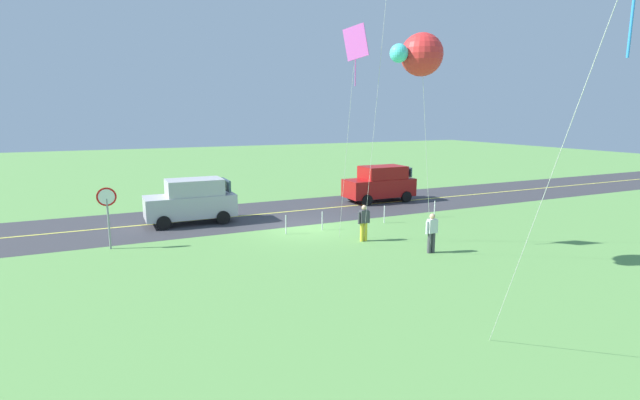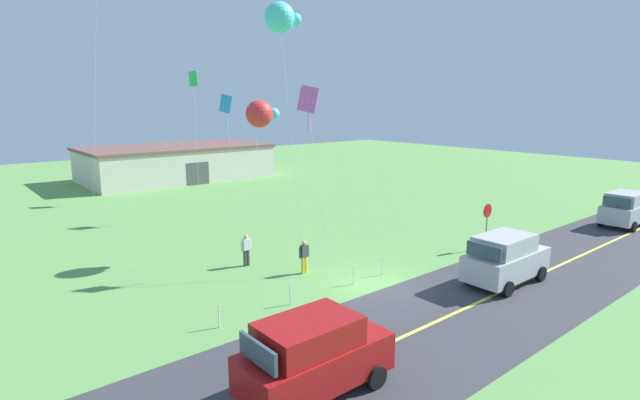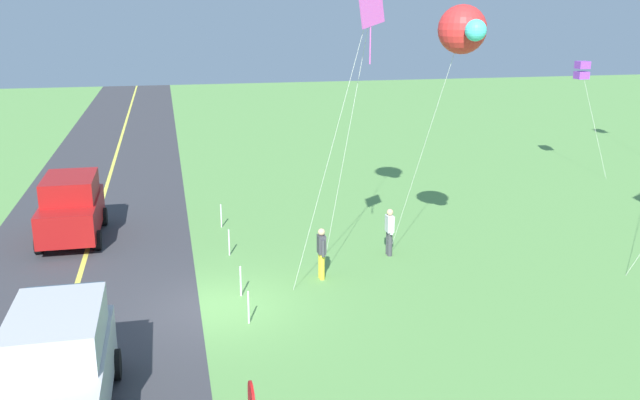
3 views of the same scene
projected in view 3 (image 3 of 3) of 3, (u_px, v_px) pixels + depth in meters
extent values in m
cube|color=#60994C|center=(218.00, 308.00, 19.13)|extent=(120.00, 120.00, 0.10)
cube|color=#38383D|center=(66.00, 320.00, 18.27)|extent=(120.00, 7.00, 0.00)
cube|color=#E5E04C|center=(66.00, 320.00, 18.27)|extent=(120.00, 0.16, 0.00)
cube|color=#B7B7BC|center=(59.00, 380.00, 13.61)|extent=(4.40, 1.90, 1.10)
cube|color=#B7B7BC|center=(56.00, 330.00, 13.59)|extent=(2.73, 1.75, 0.80)
cube|color=#334756|center=(48.00, 356.00, 12.57)|extent=(0.10, 1.62, 0.64)
cube|color=#334756|center=(66.00, 298.00, 15.12)|extent=(0.10, 1.62, 0.60)
cylinder|color=black|center=(116.00, 364.00, 15.30)|extent=(0.68, 0.22, 0.68)
cylinder|color=black|center=(24.00, 374.00, 14.90)|extent=(0.68, 0.22, 0.68)
cube|color=maroon|center=(72.00, 215.00, 24.56)|extent=(4.40, 1.90, 1.10)
cube|color=maroon|center=(70.00, 187.00, 24.54)|extent=(2.73, 1.75, 0.80)
cube|color=#334756|center=(66.00, 195.00, 23.52)|extent=(0.10, 1.62, 0.64)
cube|color=#334756|center=(75.00, 177.00, 26.07)|extent=(0.10, 1.62, 0.60)
cylinder|color=black|center=(98.00, 240.00, 23.56)|extent=(0.68, 0.22, 0.68)
cylinder|color=black|center=(39.00, 244.00, 23.16)|extent=(0.68, 0.22, 0.68)
cylinder|color=black|center=(104.00, 217.00, 26.25)|extent=(0.68, 0.22, 0.68)
cylinder|color=black|center=(51.00, 220.00, 25.85)|extent=(0.68, 0.22, 0.68)
cylinder|color=yellow|center=(321.00, 265.00, 21.09)|extent=(0.16, 0.16, 0.82)
cylinder|color=yellow|center=(322.00, 267.00, 20.92)|extent=(0.16, 0.16, 0.82)
cube|color=#3F3F47|center=(321.00, 244.00, 20.82)|extent=(0.36, 0.22, 0.56)
cylinder|color=#3F3F47|center=(320.00, 243.00, 21.06)|extent=(0.10, 0.10, 0.52)
cylinder|color=#3F3F47|center=(323.00, 248.00, 20.61)|extent=(0.10, 0.10, 0.52)
sphere|color=#D8AD84|center=(321.00, 232.00, 20.72)|extent=(0.22, 0.22, 0.22)
cylinder|color=#3F3F47|center=(388.00, 242.00, 23.11)|extent=(0.16, 0.16, 0.82)
cylinder|color=#3F3F47|center=(390.00, 244.00, 22.94)|extent=(0.16, 0.16, 0.82)
cube|color=silver|center=(390.00, 224.00, 22.85)|extent=(0.36, 0.22, 0.56)
cylinder|color=silver|center=(387.00, 223.00, 23.08)|extent=(0.10, 0.10, 0.52)
cylinder|color=silver|center=(392.00, 227.00, 22.63)|extent=(0.10, 0.10, 0.52)
sphere|color=#D8AD84|center=(390.00, 212.00, 22.74)|extent=(0.22, 0.22, 0.22)
cylinder|color=silver|center=(358.00, 83.00, 19.64)|extent=(0.26, 2.07, 11.83)
cylinder|color=silver|center=(423.00, 151.00, 21.44)|extent=(1.86, 1.41, 7.39)
sphere|color=red|center=(462.00, 29.00, 19.73)|extent=(1.40, 1.40, 1.40)
sphere|color=#4CD8D8|center=(476.00, 30.00, 18.89)|extent=(0.60, 0.60, 0.60)
cylinder|color=silver|center=(330.00, 154.00, 19.20)|extent=(0.45, 2.09, 8.12)
cube|color=#D859BF|center=(371.00, 2.00, 18.13)|extent=(0.65, 0.97, 1.36)
cylinder|color=#D859BF|center=(370.00, 38.00, 18.37)|extent=(0.04, 0.04, 1.40)
cylinder|color=silver|center=(594.00, 124.00, 33.75)|extent=(1.85, 0.72, 5.08)
cube|color=purple|center=(583.00, 65.00, 33.80)|extent=(0.56, 0.56, 0.36)
cube|color=purple|center=(581.00, 75.00, 33.93)|extent=(0.56, 0.56, 0.36)
cylinder|color=silver|center=(221.00, 216.00, 25.97)|extent=(0.05, 0.05, 0.90)
cylinder|color=silver|center=(229.00, 242.00, 22.99)|extent=(0.05, 0.05, 0.90)
cylinder|color=silver|center=(241.00, 281.00, 19.71)|extent=(0.05, 0.05, 0.90)
cylinder|color=silver|center=(249.00, 307.00, 17.97)|extent=(0.05, 0.05, 0.90)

